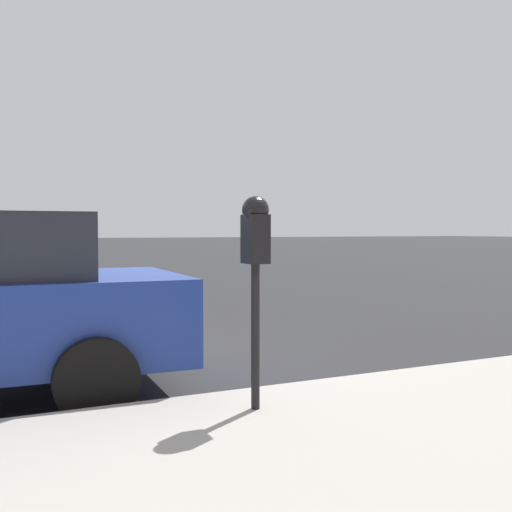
{
  "coord_description": "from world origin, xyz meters",
  "views": [
    {
      "loc": [
        -6.48,
        1.0,
        1.43
      ],
      "look_at": [
        -2.68,
        -0.79,
        1.25
      ],
      "focal_mm": 42.0,
      "sensor_mm": 36.0,
      "label": 1
    }
  ],
  "objects": [
    {
      "name": "ground_plane",
      "position": [
        0.0,
        0.0,
        0.0
      ],
      "size": [
        220.0,
        220.0,
        0.0
      ],
      "primitive_type": "plane",
      "color": "#2B2B2D"
    },
    {
      "name": "parking_meter",
      "position": [
        -2.72,
        -0.76,
        1.32
      ],
      "size": [
        0.21,
        0.19,
        1.49
      ],
      "color": "black",
      "rests_on": "sidewalk"
    }
  ]
}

